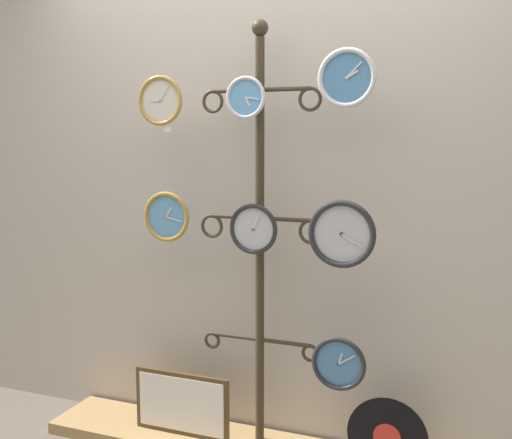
{
  "coord_description": "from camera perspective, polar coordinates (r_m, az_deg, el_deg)",
  "views": [
    {
      "loc": [
        0.99,
        -2.21,
        1.54
      ],
      "look_at": [
        0.0,
        0.36,
        1.17
      ],
      "focal_mm": 42.0,
      "sensor_mm": 36.0,
      "label": 1
    }
  ],
  "objects": [
    {
      "name": "clock_bottom_right",
      "position": [
        2.75,
        7.9,
        -13.42
      ],
      "size": [
        0.25,
        0.04,
        0.25
      ],
      "color": "#4C84B2"
    },
    {
      "name": "display_stand",
      "position": [
        2.91,
        0.36,
        -8.55
      ],
      "size": [
        0.62,
        0.41,
        2.08
      ],
      "color": "#382D1E",
      "rests_on": "ground_plane"
    },
    {
      "name": "clock_middle_left",
      "position": [
        2.94,
        -8.47,
        0.27
      ],
      "size": [
        0.25,
        0.04,
        0.25
      ],
      "color": "#60A8DB"
    },
    {
      "name": "clock_top_left",
      "position": [
        2.9,
        -9.06,
        11.12
      ],
      "size": [
        0.24,
        0.04,
        0.24
      ],
      "color": "silver"
    },
    {
      "name": "clock_top_right",
      "position": [
        2.59,
        8.66,
        13.19
      ],
      "size": [
        0.25,
        0.04,
        0.25
      ],
      "color": "#4C84B2"
    },
    {
      "name": "clock_middle_right",
      "position": [
        2.59,
        8.19,
        -1.37
      ],
      "size": [
        0.3,
        0.04,
        0.3
      ],
      "color": "silver"
    },
    {
      "name": "vinyl_record",
      "position": [
        2.86,
        12.36,
        -19.54
      ],
      "size": [
        0.36,
        0.01,
        0.36
      ],
      "color": "black",
      "rests_on": "low_shelf"
    },
    {
      "name": "clock_middle_center",
      "position": [
        2.76,
        -0.18,
        -0.9
      ],
      "size": [
        0.24,
        0.04,
        0.24
      ],
      "color": "silver"
    },
    {
      "name": "clock_top_center",
      "position": [
        2.74,
        -0.95,
        11.53
      ],
      "size": [
        0.19,
        0.04,
        0.19
      ],
      "color": "#60A8DB"
    },
    {
      "name": "picture_frame",
      "position": [
        3.16,
        -7.1,
        -17.03
      ],
      "size": [
        0.51,
        0.02,
        0.32
      ],
      "color": "#4C381E",
      "rests_on": "low_shelf"
    },
    {
      "name": "price_tag_upper",
      "position": [
        2.88,
        -8.46,
        8.51
      ],
      "size": [
        0.04,
        0.0,
        0.03
      ],
      "color": "white"
    },
    {
      "name": "shop_wall",
      "position": [
        2.95,
        1.48,
        4.95
      ],
      "size": [
        4.4,
        0.04,
        2.8
      ],
      "color": "#BCB2A3",
      "rests_on": "ground_plane"
    }
  ]
}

